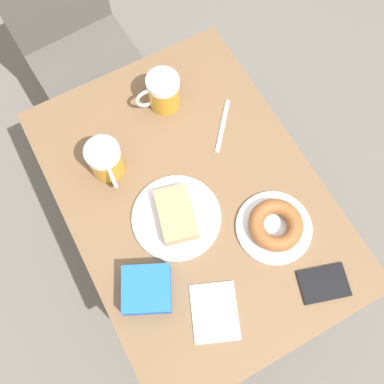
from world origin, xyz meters
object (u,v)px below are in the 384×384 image
Objects in this scene: chair at (70,28)px; napkin_folded at (215,312)px; plate_with_donut at (275,226)px; plate_with_cake at (176,216)px; beer_mug_center at (106,161)px; fork at (223,126)px; passport_near_edge at (324,283)px; beer_mug_left at (163,92)px; blue_pouch at (147,290)px.

napkin_folded is (-0.05, -1.18, 0.18)m from chair.
plate_with_cake is at bearing 145.23° from plate_with_donut.
plate_with_donut is at bearing -49.45° from beer_mug_center.
napkin_folded is (-0.25, -0.12, -0.02)m from plate_with_donut.
passport_near_edge is at bearing -90.14° from fork.
plate_with_cake is at bearing -111.94° from beer_mug_left.
passport_near_edge is (0.28, -0.07, 0.00)m from napkin_folded.
plate_with_cake reaches higher than passport_near_edge.
chair is at bearing 87.80° from napkin_folded.
beer_mug_center is at bearing 97.99° from napkin_folded.
blue_pouch is (-0.41, 0.20, 0.02)m from passport_near_edge.
fork is (0.29, 0.46, -0.00)m from napkin_folded.
plate_with_cake is at bearing 41.49° from blue_pouch.
plate_with_donut is at bearing 100.11° from passport_near_edge.
chair is 1.29m from passport_near_edge.
plate_with_cake is 1.52× the size of blue_pouch.
napkin_folded is 1.12× the size of blue_pouch.
passport_near_edge reaches higher than napkin_folded.
chair is at bearing 100.81° from passport_near_edge.
chair reaches higher than plate_with_cake.
blue_pouch is (-0.13, 0.13, 0.03)m from napkin_folded.
chair is 0.79m from fork.
chair reaches higher than plate_with_donut.
fork is 0.53m from blue_pouch.
plate_with_cake is at bearing -65.61° from beer_mug_center.
passport_near_edge is at bearing -53.45° from plate_with_cake.
plate_with_donut is 0.28m from napkin_folded.
plate_with_cake is 1.18× the size of plate_with_donut.
beer_mug_center is 0.67m from passport_near_edge.
blue_pouch is (-0.17, -1.05, 0.21)m from chair.
beer_mug_left reaches higher than passport_near_edge.
napkin_folded is (-0.03, -0.27, -0.01)m from plate_with_cake.
blue_pouch reaches higher than passport_near_edge.
plate_with_cake is 1.79× the size of beer_mug_center.
plate_with_cake is 0.25m from beer_mug_center.
passport_near_edge is (0.35, -0.56, -0.05)m from beer_mug_center.
fork is at bearing 38.39° from blue_pouch.
chair is 6.73× the size of beer_mug_center.
plate_with_donut is (0.22, -0.15, 0.01)m from plate_with_cake.
napkin_folded is at bearing 165.61° from passport_near_edge.
chair reaches higher than beer_mug_left.
beer_mug_center is 0.50m from napkin_folded.
plate_with_donut is at bearing -80.64° from beer_mug_left.
plate_with_cake is 1.67× the size of passport_near_edge.
blue_pouch is (-0.16, -0.14, 0.01)m from plate_with_cake.
napkin_folded is 0.54m from fork.
blue_pouch is (-0.30, -0.48, -0.03)m from beer_mug_left.
beer_mug_left is 1.00× the size of beer_mug_center.
beer_mug_left is at bearing 68.06° from plate_with_cake.
passport_near_edge is at bearing -79.89° from plate_with_donut.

